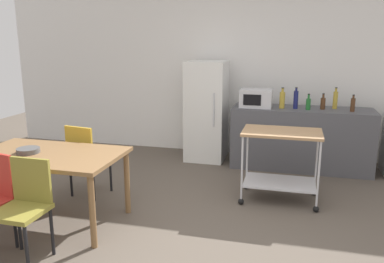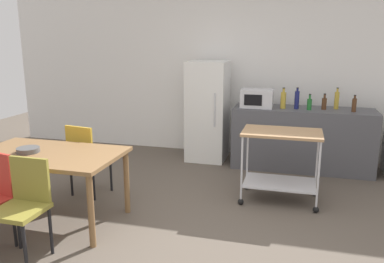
# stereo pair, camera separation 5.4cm
# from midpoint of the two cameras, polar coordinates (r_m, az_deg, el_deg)

# --- Properties ---
(ground_plane) EXTENTS (12.00, 12.00, 0.00)m
(ground_plane) POSITION_cam_midpoint_polar(r_m,az_deg,el_deg) (3.87, 1.44, -16.05)
(ground_plane) COLOR brown
(back_wall) EXTENTS (8.40, 0.12, 2.90)m
(back_wall) POSITION_cam_midpoint_polar(r_m,az_deg,el_deg) (6.54, 8.31, 9.28)
(back_wall) COLOR white
(back_wall) RESTS_ON ground_plane
(kitchen_counter) EXTENTS (2.00, 0.64, 0.90)m
(kitchen_counter) POSITION_cam_midpoint_polar(r_m,az_deg,el_deg) (6.06, 15.76, -1.01)
(kitchen_counter) COLOR #4C4C51
(kitchen_counter) RESTS_ON ground_plane
(dining_table) EXTENTS (1.50, 0.90, 0.75)m
(dining_table) POSITION_cam_midpoint_polar(r_m,az_deg,el_deg) (4.35, -19.65, -3.87)
(dining_table) COLOR brown
(dining_table) RESTS_ON ground_plane
(chair_olive) EXTENTS (0.41, 0.41, 0.89)m
(chair_olive) POSITION_cam_midpoint_polar(r_m,az_deg,el_deg) (3.74, -22.69, -9.41)
(chair_olive) COLOR olive
(chair_olive) RESTS_ON ground_plane
(chair_mustard) EXTENTS (0.46, 0.46, 0.89)m
(chair_mustard) POSITION_cam_midpoint_polar(r_m,az_deg,el_deg) (4.97, -14.63, -3.25)
(chair_mustard) COLOR gold
(chair_mustard) RESTS_ON ground_plane
(refrigerator) EXTENTS (0.60, 0.63, 1.55)m
(refrigerator) POSITION_cam_midpoint_polar(r_m,az_deg,el_deg) (6.23, 2.50, 2.95)
(refrigerator) COLOR white
(refrigerator) RESTS_ON ground_plane
(kitchen_cart) EXTENTS (0.91, 0.57, 0.85)m
(kitchen_cart) POSITION_cam_midpoint_polar(r_m,az_deg,el_deg) (4.75, 12.98, -3.21)
(kitchen_cart) COLOR #A37A51
(kitchen_cart) RESTS_ON ground_plane
(microwave) EXTENTS (0.46, 0.35, 0.26)m
(microwave) POSITION_cam_midpoint_polar(r_m,az_deg,el_deg) (5.91, 9.59, 4.71)
(microwave) COLOR silver
(microwave) RESTS_ON kitchen_counter
(bottle_soda) EXTENTS (0.08, 0.08, 0.30)m
(bottle_soda) POSITION_cam_midpoint_polar(r_m,az_deg,el_deg) (5.88, 13.24, 4.46)
(bottle_soda) COLOR gold
(bottle_soda) RESTS_ON kitchen_counter
(bottle_hot_sauce) EXTENTS (0.07, 0.07, 0.31)m
(bottle_hot_sauce) POSITION_cam_midpoint_polar(r_m,az_deg,el_deg) (5.89, 15.10, 4.45)
(bottle_hot_sauce) COLOR navy
(bottle_hot_sauce) RESTS_ON kitchen_counter
(bottle_olive_oil) EXTENTS (0.06, 0.06, 0.23)m
(bottle_olive_oil) POSITION_cam_midpoint_polar(r_m,az_deg,el_deg) (5.86, 16.78, 3.84)
(bottle_olive_oil) COLOR #1E6628
(bottle_olive_oil) RESTS_ON kitchen_counter
(bottle_sesame_oil) EXTENTS (0.07, 0.07, 0.23)m
(bottle_sesame_oil) POSITION_cam_midpoint_polar(r_m,az_deg,el_deg) (5.96, 18.71, 3.87)
(bottle_sesame_oil) COLOR #4C2D19
(bottle_sesame_oil) RESTS_ON kitchen_counter
(bottle_wine) EXTENTS (0.07, 0.07, 0.31)m
(bottle_wine) POSITION_cam_midpoint_polar(r_m,az_deg,el_deg) (6.05, 20.32, 4.27)
(bottle_wine) COLOR gold
(bottle_wine) RESTS_ON kitchen_counter
(bottle_vinegar) EXTENTS (0.06, 0.06, 0.24)m
(bottle_vinegar) POSITION_cam_midpoint_polar(r_m,az_deg,el_deg) (5.91, 22.53, 3.57)
(bottle_vinegar) COLOR #4C2D19
(bottle_vinegar) RESTS_ON kitchen_counter
(fruit_bowl) EXTENTS (0.23, 0.23, 0.05)m
(fruit_bowl) POSITION_cam_midpoint_polar(r_m,az_deg,el_deg) (4.40, -22.17, -2.47)
(fruit_bowl) COLOR #4C4C4C
(fruit_bowl) RESTS_ON dining_table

